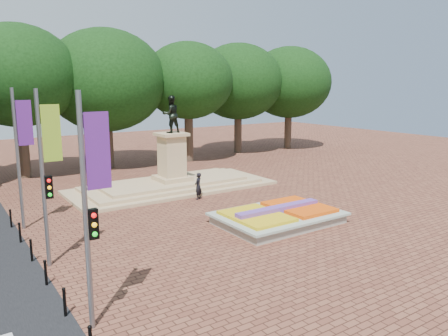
# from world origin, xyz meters

# --- Properties ---
(ground) EXTENTS (90.00, 90.00, 0.00)m
(ground) POSITION_xyz_m (0.00, 0.00, 0.00)
(ground) COLOR brown
(ground) RESTS_ON ground
(flower_bed) EXTENTS (6.30, 4.30, 0.91)m
(flower_bed) POSITION_xyz_m (1.03, -2.00, 0.38)
(flower_bed) COLOR gray
(flower_bed) RESTS_ON ground
(monument) EXTENTS (14.00, 6.00, 6.40)m
(monument) POSITION_xyz_m (0.00, 8.00, 0.88)
(monument) COLOR tan
(monument) RESTS_ON ground
(tree_row_back) EXTENTS (44.80, 8.80, 10.43)m
(tree_row_back) POSITION_xyz_m (2.33, 18.00, 6.67)
(tree_row_back) COLOR #3C2D20
(tree_row_back) RESTS_ON ground
(banner_poles) EXTENTS (0.88, 11.17, 7.00)m
(banner_poles) POSITION_xyz_m (-10.08, -1.31, 3.88)
(banner_poles) COLOR slate
(banner_poles) RESTS_ON ground
(bollard_row) EXTENTS (0.12, 13.12, 0.98)m
(bollard_row) POSITION_xyz_m (-10.70, -1.50, 0.53)
(bollard_row) COLOR black
(bollard_row) RESTS_ON ground
(pedestrian) EXTENTS (0.74, 0.69, 1.70)m
(pedestrian) POSITION_xyz_m (0.01, 4.50, 0.85)
(pedestrian) COLOR black
(pedestrian) RESTS_ON ground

